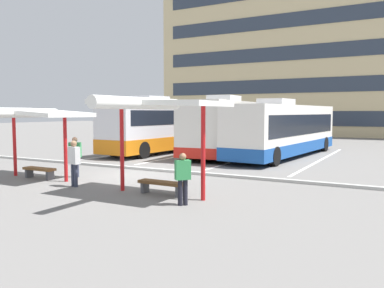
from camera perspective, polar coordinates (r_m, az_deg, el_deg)
The scene contains 17 objects.
ground_plane at distance 17.45m, azimuth -8.37°, elevation -4.44°, with size 160.00×160.00×0.00m, color slate.
terminal_building at distance 54.45m, azimuth 17.89°, elevation 11.24°, with size 37.50×15.61×21.20m.
coach_bus_0 at distance 26.90m, azimuth -4.24°, elevation 2.46°, with size 3.08×10.42×3.74m.
coach_bus_1 at distance 26.29m, azimuth 5.69°, elevation 2.52°, with size 3.58×12.07×3.75m.
coach_bus_2 at distance 25.05m, azimuth 13.23°, elevation 1.93°, with size 3.57×12.58×3.49m.
lane_stripe_0 at distance 28.79m, azimuth -6.25°, elevation -0.85°, with size 0.16×14.00×0.01m, color white.
lane_stripe_1 at distance 26.70m, azimuth 0.84°, elevation -1.25°, with size 0.16×14.00×0.01m, color white.
lane_stripe_2 at distance 25.08m, azimuth 8.99°, elevation -1.69°, with size 0.16×14.00×0.01m, color white.
lane_stripe_3 at distance 24.03m, azimuth 18.05°, elevation -2.13°, with size 0.16×14.00×0.01m, color white.
waiting_shelter_0 at distance 17.18m, azimuth -21.88°, elevation 4.01°, with size 4.00×4.33×2.92m.
bench_0 at distance 17.50m, azimuth -21.04°, elevation -3.57°, with size 1.52×0.43×0.45m.
waiting_shelter_1 at distance 12.72m, azimuth -5.26°, elevation 5.51°, with size 4.15×4.38×3.17m.
bench_1 at distance 13.21m, azimuth -4.36°, elevation -5.83°, with size 1.69×0.46×0.45m.
platform_kerb at distance 18.61m, azimuth -5.65°, elevation -3.66°, with size 44.00×0.24×0.12m, color #ADADA8.
waiting_passenger_0 at distance 11.61m, azimuth -1.34°, elevation -4.58°, with size 0.47×0.47×1.54m.
waiting_passenger_1 at distance 15.10m, azimuth -16.56°, elevation -2.22°, with size 0.52×0.31×1.69m.
waiting_passenger_2 at distance 17.32m, azimuth -16.42°, elevation -1.37°, with size 0.53×0.33×1.69m.
Camera 1 is at (10.42, -13.73, 2.72)m, focal length 37.20 mm.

